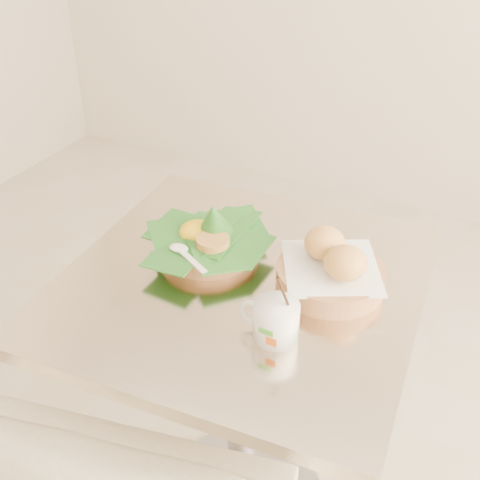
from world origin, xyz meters
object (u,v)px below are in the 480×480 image
at_px(cafe_table, 242,358).
at_px(bread_basket, 332,269).
at_px(rice_basket, 208,238).
at_px(coffee_mug, 275,320).

height_order(cafe_table, bread_basket, bread_basket).
distance_m(rice_basket, coffee_mug, 0.29).
distance_m(cafe_table, bread_basket, 0.31).
distance_m(cafe_table, coffee_mug, 0.31).
xyz_separation_m(cafe_table, bread_basket, (0.17, 0.06, 0.26)).
xyz_separation_m(rice_basket, coffee_mug, (0.23, -0.18, 0.00)).
distance_m(bread_basket, coffee_mug, 0.19).
height_order(cafe_table, rice_basket, rice_basket).
xyz_separation_m(rice_basket, bread_basket, (0.27, 0.00, 0.00)).
relative_size(bread_basket, coffee_mug, 1.73).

